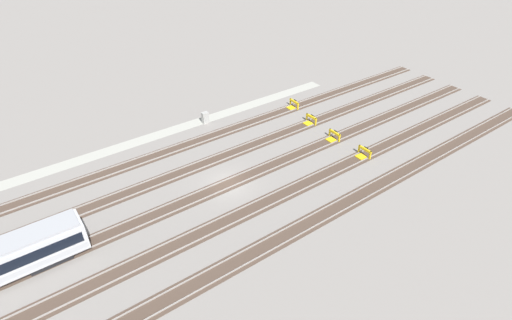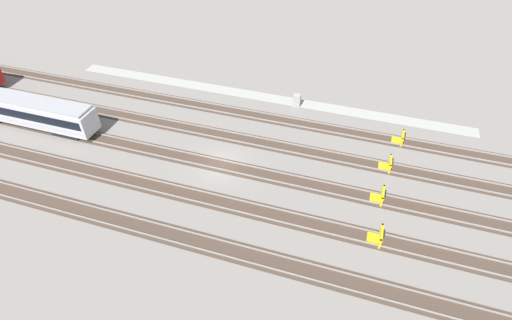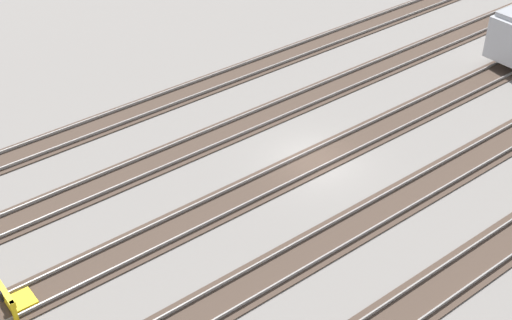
{
  "view_description": "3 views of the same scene",
  "coord_description": "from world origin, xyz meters",
  "px_view_note": "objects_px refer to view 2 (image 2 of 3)",
  "views": [
    {
      "loc": [
        18.03,
        30.89,
        28.38
      ],
      "look_at": [
        -3.95,
        0.0,
        1.8
      ],
      "focal_mm": 28.0,
      "sensor_mm": 36.0,
      "label": 1
    },
    {
      "loc": [
        -13.37,
        29.41,
        28.26
      ],
      "look_at": [
        -3.95,
        0.0,
        1.8
      ],
      "focal_mm": 28.0,
      "sensor_mm": 36.0,
      "label": 2
    },
    {
      "loc": [
        -21.33,
        -22.03,
        21.66
      ],
      "look_at": [
        -3.95,
        0.0,
        1.8
      ],
      "focal_mm": 50.0,
      "sensor_mm": 36.0,
      "label": 3
    }
  ],
  "objects_px": {
    "bumper_stop_nearest_track": "(400,138)",
    "bumper_stop_near_inner_track": "(387,164)",
    "subway_car_front_row_leftmost": "(26,110)",
    "bumper_stop_middle_track": "(380,196)",
    "bumper_stop_far_inner_track": "(378,236)",
    "electrical_cabinet": "(297,100)"
  },
  "relations": [
    {
      "from": "bumper_stop_nearest_track",
      "to": "bumper_stop_middle_track",
      "type": "relative_size",
      "value": 1.0
    },
    {
      "from": "bumper_stop_near_inner_track",
      "to": "bumper_stop_middle_track",
      "type": "height_order",
      "value": "same"
    },
    {
      "from": "subway_car_front_row_leftmost",
      "to": "bumper_stop_nearest_track",
      "type": "distance_m",
      "value": 43.84
    },
    {
      "from": "bumper_stop_far_inner_track",
      "to": "electrical_cabinet",
      "type": "height_order",
      "value": "electrical_cabinet"
    },
    {
      "from": "bumper_stop_nearest_track",
      "to": "electrical_cabinet",
      "type": "relative_size",
      "value": 1.25
    },
    {
      "from": "bumper_stop_far_inner_track",
      "to": "electrical_cabinet",
      "type": "xyz_separation_m",
      "value": [
        11.77,
        -19.01,
        0.29
      ]
    },
    {
      "from": "bumper_stop_nearest_track",
      "to": "electrical_cabinet",
      "type": "height_order",
      "value": "electrical_cabinet"
    },
    {
      "from": "electrical_cabinet",
      "to": "bumper_stop_middle_track",
      "type": "bearing_deg",
      "value": 129.62
    },
    {
      "from": "bumper_stop_nearest_track",
      "to": "bumper_stop_middle_track",
      "type": "xyz_separation_m",
      "value": [
        1.47,
        10.12,
        0.0
      ]
    },
    {
      "from": "bumper_stop_nearest_track",
      "to": "bumper_stop_far_inner_track",
      "type": "height_order",
      "value": "same"
    },
    {
      "from": "subway_car_front_row_leftmost",
      "to": "bumper_stop_near_inner_track",
      "type": "height_order",
      "value": "subway_car_front_row_leftmost"
    },
    {
      "from": "bumper_stop_near_inner_track",
      "to": "electrical_cabinet",
      "type": "xyz_separation_m",
      "value": [
        11.95,
        -8.9,
        0.29
      ]
    },
    {
      "from": "bumper_stop_near_inner_track",
      "to": "subway_car_front_row_leftmost",
      "type": "bearing_deg",
      "value": 6.85
    },
    {
      "from": "bumper_stop_nearest_track",
      "to": "electrical_cabinet",
      "type": "bearing_deg",
      "value": -16.37
    },
    {
      "from": "bumper_stop_far_inner_track",
      "to": "electrical_cabinet",
      "type": "relative_size",
      "value": 1.25
    },
    {
      "from": "subway_car_front_row_leftmost",
      "to": "bumper_stop_middle_track",
      "type": "xyz_separation_m",
      "value": [
        -41.17,
        0.05,
        -1.53
      ]
    },
    {
      "from": "bumper_stop_near_inner_track",
      "to": "bumper_stop_far_inner_track",
      "type": "bearing_deg",
      "value": 89.02
    },
    {
      "from": "subway_car_front_row_leftmost",
      "to": "bumper_stop_nearest_track",
      "type": "bearing_deg",
      "value": -166.72
    },
    {
      "from": "bumper_stop_near_inner_track",
      "to": "electrical_cabinet",
      "type": "bearing_deg",
      "value": -36.67
    },
    {
      "from": "bumper_stop_nearest_track",
      "to": "bumper_stop_near_inner_track",
      "type": "height_order",
      "value": "same"
    },
    {
      "from": "electrical_cabinet",
      "to": "bumper_stop_near_inner_track",
      "type": "bearing_deg",
      "value": 143.33
    },
    {
      "from": "subway_car_front_row_leftmost",
      "to": "bumper_stop_middle_track",
      "type": "relative_size",
      "value": 9.0
    }
  ]
}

